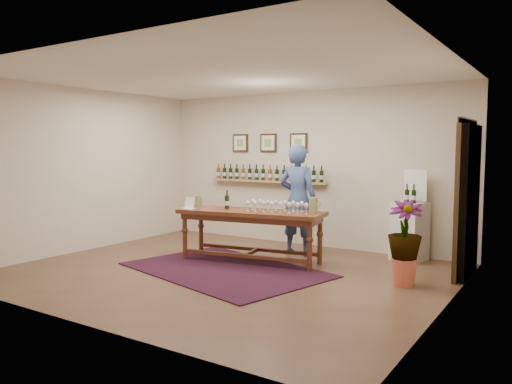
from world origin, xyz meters
The scene contains 14 objects.
ground centered at (0.00, 0.00, 0.00)m, with size 6.00×6.00×0.00m, color #512D24.
room_shell centered at (2.11, 1.86, 1.12)m, with size 6.00×6.00×6.00m.
rug centered at (-0.09, 0.10, 0.01)m, with size 2.86×1.90×0.02m, color #470C12.
tasting_table centered at (-0.07, 0.76, 0.69)m, with size 2.38×1.09×0.81m.
table_glasses centered at (0.30, 0.86, 0.90)m, with size 1.25×0.29×0.17m, color silver, non-canonical shape.
table_bottles centered at (-0.52, 0.77, 0.96)m, with size 0.27×0.15×0.29m, color black, non-canonical shape.
pitcher_left centered at (-1.04, 0.66, 0.91)m, with size 0.12×0.12×0.19m, color olive, non-canonical shape.
pitcher_right centered at (0.89, 1.01, 0.93)m, with size 0.15×0.15×0.24m, color olive, non-canonical shape.
menu_card centered at (-1.05, 0.45, 0.90)m, with size 0.20×0.15×0.18m, color white.
display_pedestal centered at (1.98, 2.22, 0.46)m, with size 0.46×0.46×0.92m, color white.
pedestal_bottles centered at (2.00, 2.16, 1.08)m, with size 0.32×0.09×0.32m, color black, non-canonical shape.
info_sign centered at (2.03, 2.31, 1.19)m, with size 0.40×0.02×0.55m, color white.
potted_plant centered at (2.34, 0.70, 0.56)m, with size 0.63×0.63×0.96m.
person centered at (0.29, 1.64, 0.92)m, with size 0.67×0.44×1.84m, color #324878.
Camera 1 is at (4.17, -5.67, 1.77)m, focal length 35.00 mm.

